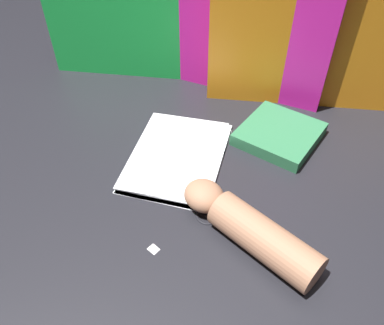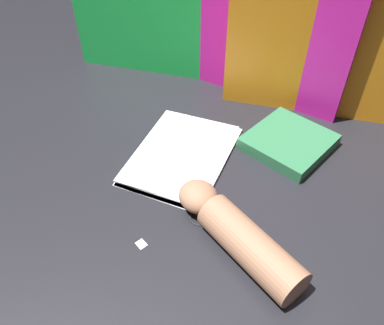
{
  "view_description": "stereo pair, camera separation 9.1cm",
  "coord_description": "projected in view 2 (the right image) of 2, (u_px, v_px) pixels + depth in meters",
  "views": [
    {
      "loc": [
        0.22,
        -0.63,
        0.68
      ],
      "look_at": [
        0.01,
        0.01,
        0.06
      ],
      "focal_mm": 35.0,
      "sensor_mm": 36.0,
      "label": 1
    },
    {
      "loc": [
        0.3,
        -0.6,
        0.68
      ],
      "look_at": [
        0.01,
        0.01,
        0.06
      ],
      "focal_mm": 35.0,
      "sensor_mm": 36.0,
      "label": 2
    }
  ],
  "objects": [
    {
      "name": "backdrop_panel_left",
      "position": [
        162.0,
        10.0,
        1.2
      ],
      "size": [
        0.63,
        0.13,
        0.45
      ],
      "color": "green",
      "rests_on": "ground_plane"
    },
    {
      "name": "paper_stack",
      "position": [
        182.0,
        155.0,
        1.02
      ],
      "size": [
        0.26,
        0.35,
        0.01
      ],
      "color": "white",
      "rests_on": "ground_plane"
    },
    {
      "name": "ground_plane",
      "position": [
        186.0,
        180.0,
        0.95
      ],
      "size": [
        6.0,
        6.0,
        0.0
      ],
      "primitive_type": "plane",
      "color": "black"
    },
    {
      "name": "backdrop_panel_right",
      "position": [
        354.0,
        53.0,
        1.02
      ],
      "size": [
        0.7,
        0.15,
        0.41
      ],
      "color": "orange",
      "rests_on": "ground_plane"
    },
    {
      "name": "paper_scrap_mid",
      "position": [
        141.0,
        244.0,
        0.81
      ],
      "size": [
        0.03,
        0.03,
        0.0
      ],
      "color": "white",
      "rests_on": "ground_plane"
    },
    {
      "name": "backdrop_panel_center",
      "position": [
        256.0,
        4.0,
        1.06
      ],
      "size": [
        0.59,
        0.09,
        0.58
      ],
      "color": "#D81E9E",
      "rests_on": "ground_plane"
    },
    {
      "name": "hand_forearm",
      "position": [
        237.0,
        234.0,
        0.78
      ],
      "size": [
        0.34,
        0.23,
        0.08
      ],
      "color": "#A87556",
      "rests_on": "ground_plane"
    },
    {
      "name": "book_closed",
      "position": [
        289.0,
        142.0,
        1.04
      ],
      "size": [
        0.26,
        0.26,
        0.04
      ],
      "color": "#2D7247",
      "rests_on": "ground_plane"
    },
    {
      "name": "paper_scrap_near",
      "position": [
        236.0,
        242.0,
        0.81
      ],
      "size": [
        0.02,
        0.03,
        0.0
      ],
      "color": "white",
      "rests_on": "ground_plane"
    },
    {
      "name": "scissors",
      "position": [
        204.0,
        207.0,
        0.88
      ],
      "size": [
        0.16,
        0.18,
        0.01
      ],
      "color": "silver",
      "rests_on": "ground_plane"
    }
  ]
}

